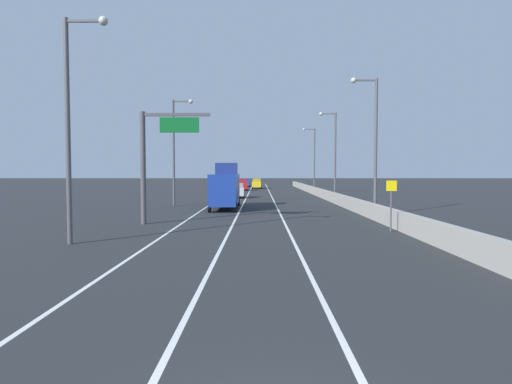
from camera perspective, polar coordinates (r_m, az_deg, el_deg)
ground_plane at (r=69.25m, az=0.66°, el=-0.17°), size 320.00×320.00×0.00m
lane_stripe_left at (r=60.49m, az=-4.53°, el=-0.60°), size 0.16×130.00×0.00m
lane_stripe_center at (r=60.29m, az=-1.22°, el=-0.60°), size 0.16×130.00×0.00m
lane_stripe_right at (r=60.29m, az=2.11°, el=-0.60°), size 0.16×130.00×0.00m
jersey_barrier_right at (r=46.06m, az=11.15°, el=-1.00°), size 0.60×120.00×1.10m
overhead_sign_gantry at (r=29.18m, az=-13.53°, el=5.05°), size 4.68×0.36×7.50m
speed_advisory_sign at (r=25.81m, az=17.68°, el=-1.28°), size 0.60×0.11×3.00m
lamp_post_right_second at (r=34.90m, az=15.39°, el=7.05°), size 2.14×0.44×10.87m
lamp_post_right_third at (r=53.71m, az=10.33°, el=5.56°), size 2.14×0.44×10.87m
lamp_post_right_fourth at (r=72.70m, az=7.65°, el=4.83°), size 2.14×0.44×10.87m
lamp_post_left_near at (r=22.45m, az=-23.39°, el=9.38°), size 2.14×0.44×10.87m
lamp_post_left_mid at (r=44.39m, az=-10.70°, el=6.16°), size 2.14×0.44×10.87m
car_gray_0 at (r=76.22m, az=-4.29°, el=0.80°), size 1.93×4.37×1.88m
car_blue_1 at (r=98.73m, az=-1.35°, el=1.25°), size 1.90×4.74×1.89m
car_silver_2 at (r=56.98m, az=-2.54°, el=0.20°), size 1.98×4.12×1.99m
car_yellow_3 at (r=88.47m, az=0.12°, el=1.15°), size 2.04×4.65×2.12m
car_black_4 at (r=99.61m, az=-3.19°, el=1.29°), size 2.04×4.68×1.99m
car_red_5 at (r=79.92m, az=-1.85°, el=0.98°), size 2.03×4.46×2.14m
box_truck at (r=40.44m, az=-4.13°, el=0.59°), size 2.55×8.70×4.37m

